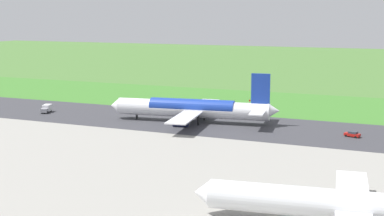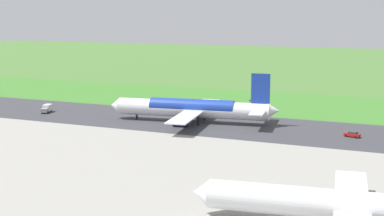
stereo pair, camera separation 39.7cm
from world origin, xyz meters
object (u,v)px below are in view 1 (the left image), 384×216
object	(u,v)px
airliner_main	(193,109)
airliner_parked_near	(349,205)
service_truck_fuel	(47,108)
traffic_cone_orange	(238,105)
service_car_followme	(352,134)
no_stopping_sign	(250,102)

from	to	relation	value
airliner_main	airliner_parked_near	xyz separation A→B (m)	(-54.89, 68.68, -0.41)
service_truck_fuel	traffic_cone_orange	size ratio (longest dim) A/B	11.30
service_truck_fuel	traffic_cone_orange	world-z (taller)	service_truck_fuel
service_car_followme	traffic_cone_orange	bearing A→B (deg)	-40.23
airliner_parked_near	service_car_followme	distance (m)	66.98
traffic_cone_orange	no_stopping_sign	bearing A→B (deg)	173.98
airliner_parked_near	service_car_followme	bearing A→B (deg)	-84.09
service_car_followme	service_truck_fuel	bearing A→B (deg)	0.90
service_truck_fuel	traffic_cone_orange	xyz separation A→B (m)	(-55.74, -39.60, -1.13)
airliner_parked_near	service_truck_fuel	bearing A→B (deg)	-31.13
airliner_main	service_car_followme	distance (m)	48.18
traffic_cone_orange	airliner_parked_near	bearing A→B (deg)	116.36
airliner_main	service_car_followme	xyz separation A→B (m)	(-48.01, 2.13, -3.51)
service_car_followme	airliner_parked_near	bearing A→B (deg)	95.91
airliner_main	service_truck_fuel	world-z (taller)	airliner_main
service_car_followme	airliner_main	bearing A→B (deg)	-2.54
airliner_main	traffic_cone_orange	world-z (taller)	airliner_main
no_stopping_sign	traffic_cone_orange	xyz separation A→B (m)	(4.52, -0.48, -1.15)
airliner_parked_near	service_truck_fuel	distance (m)	125.69
airliner_main	airliner_parked_near	world-z (taller)	airliner_main
no_stopping_sign	airliner_parked_near	bearing A→B (deg)	114.44
airliner_parked_near	service_car_followme	world-z (taller)	airliner_parked_near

